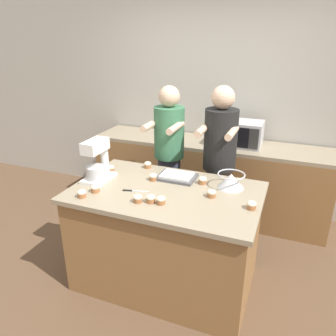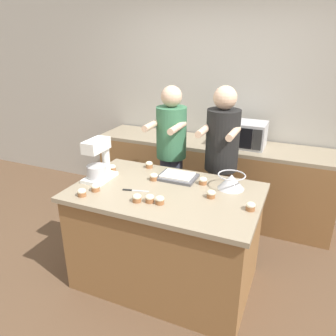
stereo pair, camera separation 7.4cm
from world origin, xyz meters
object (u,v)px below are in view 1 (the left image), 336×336
Objects in this scene: person_right at (219,166)px; cupcake_8 at (82,194)px; person_left at (169,160)px; cupcake_9 at (212,193)px; cupcake_4 at (151,199)px; cupcake_6 at (203,180)px; microwave_oven at (240,134)px; cupcake_1 at (161,200)px; cupcake_3 at (148,165)px; cupcake_10 at (251,205)px; cupcake_0 at (153,177)px; cupcake_5 at (138,198)px; knife at (134,191)px; stand_mixer at (97,163)px; cupcake_2 at (111,168)px; mixing_bowl at (231,180)px; baking_tray at (177,176)px; cupcake_7 at (95,188)px.

cupcake_8 is at bearing -127.28° from person_right.
person_left is 0.97m from cupcake_9.
cupcake_6 is at bearing 60.16° from cupcake_4.
cupcake_4 is at bearing -103.51° from microwave_oven.
cupcake_3 is at bearing 122.60° from cupcake_1.
cupcake_1 is 0.67m from cupcake_10.
cupcake_9 is at bearing -81.22° from person_right.
cupcake_10 is at bearing -39.65° from person_left.
cupcake_4 is 0.48m from cupcake_9.
microwave_oven is 6.84× the size of cupcake_9.
cupcake_4 is (0.15, -0.39, 0.00)m from cupcake_0.
cupcake_3 is at bearing -125.94° from microwave_oven.
microwave_oven is at bearing 73.71° from cupcake_5.
knife is at bearing 36.59° from cupcake_8.
knife is (0.39, -0.09, -0.16)m from stand_mixer.
mixing_bowl is at bearing 3.62° from cupcake_2.
microwave_oven reaches higher than cupcake_0.
person_left is at bearing 76.07° from cupcake_3.
cupcake_8 reaches higher than knife.
cupcake_0 is at bearing 166.80° from cupcake_10.
microwave_oven is 1.14m from cupcake_6.
person_left reaches higher than cupcake_8.
baking_tray is at bearing 178.48° from mixing_bowl.
mixing_bowl is at bearing 13.90° from stand_mixer.
cupcake_3 is (-0.17, 0.25, 0.00)m from cupcake_0.
cupcake_2 is (-1.11, -0.07, -0.03)m from mixing_bowl.
knife is at bearing -12.66° from stand_mixer.
person_right is 7.25× the size of mixing_bowl.
cupcake_5 is at bearing -125.76° from cupcake_6.
cupcake_4 is at bearing -93.79° from baking_tray.
cupcake_10 is at bearing -13.20° from cupcake_0.
person_right is at bearing 40.37° from stand_mixer.
person_right is at bearing 87.21° from cupcake_6.
baking_tray is 0.45m from cupcake_9.
cupcake_8 is (-0.22, -0.75, 0.00)m from cupcake_3.
knife is (-0.59, -1.48, -0.16)m from microwave_oven.
mixing_bowl is 0.67m from cupcake_0.
cupcake_4 is 0.55m from cupcake_8.
person_left is 1.25m from cupcake_10.
person_left is at bearing 146.82° from mixing_bowl.
cupcake_1 and cupcake_2 have the same top height.
cupcake_1 is (-0.43, -0.48, -0.03)m from mixing_bowl.
person_left is 7.56× the size of knife.
cupcake_4 is at bearing -34.84° from cupcake_2.
cupcake_1 is 1.00× the size of cupcake_2.
person_left is at bearing 131.78° from cupcake_9.
cupcake_1 is 1.00× the size of cupcake_7.
cupcake_9 is (1.01, -0.16, 0.00)m from cupcake_2.
cupcake_0 is 0.41m from cupcake_4.
stand_mixer is at bearing 167.34° from knife.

